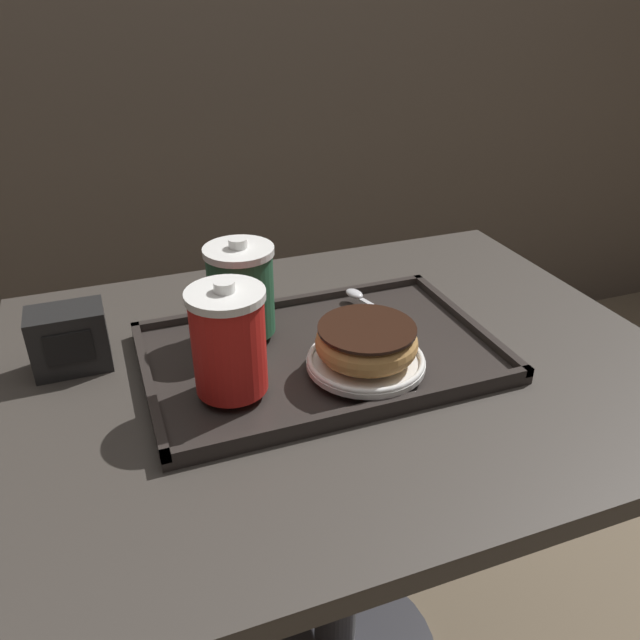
% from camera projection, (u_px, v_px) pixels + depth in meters
% --- Properties ---
extents(cafe_table, '(0.95, 0.74, 0.72)m').
position_uv_depth(cafe_table, '(338.00, 444.00, 0.99)').
color(cafe_table, '#38332D').
rests_on(cafe_table, ground_plane).
extents(serving_tray, '(0.49, 0.32, 0.02)m').
position_uv_depth(serving_tray, '(320.00, 354.00, 0.90)').
color(serving_tray, '#282321').
rests_on(serving_tray, cafe_table).
extents(coffee_cup_front, '(0.10, 0.10, 0.15)m').
position_uv_depth(coffee_cup_front, '(229.00, 340.00, 0.76)').
color(coffee_cup_front, red).
rests_on(coffee_cup_front, serving_tray).
extents(coffee_cup_rear, '(0.10, 0.10, 0.14)m').
position_uv_depth(coffee_cup_rear, '(241.00, 289.00, 0.89)').
color(coffee_cup_rear, '#235638').
rests_on(coffee_cup_rear, serving_tray).
extents(plate_with_chocolate_donut, '(0.16, 0.16, 0.01)m').
position_uv_depth(plate_with_chocolate_donut, '(366.00, 360.00, 0.84)').
color(plate_with_chocolate_donut, white).
rests_on(plate_with_chocolate_donut, serving_tray).
extents(donut_chocolate_glazed, '(0.14, 0.14, 0.05)m').
position_uv_depth(donut_chocolate_glazed, '(367.00, 341.00, 0.83)').
color(donut_chocolate_glazed, tan).
rests_on(donut_chocolate_glazed, plate_with_chocolate_donut).
extents(spoon, '(0.05, 0.14, 0.01)m').
position_uv_depth(spoon, '(362.00, 299.00, 1.00)').
color(spoon, silver).
rests_on(spoon, serving_tray).
extents(napkin_dispenser, '(0.10, 0.07, 0.09)m').
position_uv_depth(napkin_dispenser, '(69.00, 339.00, 0.86)').
color(napkin_dispenser, black).
rests_on(napkin_dispenser, cafe_table).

